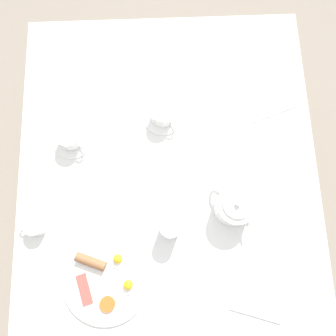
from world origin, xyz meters
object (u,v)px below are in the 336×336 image
object	(u,v)px
breakfast_plate	(106,278)
teacup_with_saucer_left	(70,138)
creamer_jug	(35,226)
knife_by_plate	(273,113)
water_glass_tall	(169,228)
fork_by_plate	(133,202)
teapot_near	(234,206)
teacup_with_saucer_right	(162,115)
napkin_folded	(259,298)

from	to	relation	value
breakfast_plate	teacup_with_saucer_left	bearing A→B (deg)	-75.20
creamer_jug	knife_by_plate	world-z (taller)	creamer_jug
water_glass_tall	fork_by_plate	bearing A→B (deg)	-37.86
breakfast_plate	creamer_jug	bearing A→B (deg)	-36.84
teapot_near	water_glass_tall	size ratio (longest dim) A/B	1.94
teacup_with_saucer_right	napkin_folded	xyz separation A→B (m)	(-0.28, 0.60, -0.02)
teacup_with_saucer_right	fork_by_plate	xyz separation A→B (m)	(0.11, 0.29, -0.03)
teacup_with_saucer_left	knife_by_plate	bearing A→B (deg)	-173.79
teacup_with_saucer_left	creamer_jug	size ratio (longest dim) A/B	1.55
teacup_with_saucer_left	teacup_with_saucer_right	distance (m)	0.32
teapot_near	fork_by_plate	bearing A→B (deg)	-127.17
teacup_with_saucer_right	napkin_folded	bearing A→B (deg)	114.75
napkin_folded	creamer_jug	bearing A→B (deg)	-19.36
water_glass_tall	knife_by_plate	xyz separation A→B (m)	(-0.38, -0.39, -0.04)
water_glass_tall	teapot_near	bearing A→B (deg)	-163.59
creamer_jug	knife_by_plate	xyz separation A→B (m)	(-0.81, -0.36, -0.02)
teapot_near	knife_by_plate	world-z (taller)	teapot_near
teapot_near	teacup_with_saucer_right	bearing A→B (deg)	-177.92
knife_by_plate	teacup_with_saucer_left	bearing A→B (deg)	6.21
teacup_with_saucer_right	teapot_near	bearing A→B (deg)	123.88
teacup_with_saucer_right	fork_by_plate	size ratio (longest dim) A/B	0.91
teacup_with_saucer_left	creamer_jug	xyz separation A→B (m)	(0.10, 0.29, -0.00)
water_glass_tall	fork_by_plate	xyz separation A→B (m)	(0.12, -0.09, -0.04)
teacup_with_saucer_left	teapot_near	bearing A→B (deg)	154.81
breakfast_plate	teacup_with_saucer_left	distance (m)	0.47
teacup_with_saucer_right	napkin_folded	world-z (taller)	teacup_with_saucer_right
teacup_with_saucer_right	fork_by_plate	distance (m)	0.31
creamer_jug	knife_by_plate	size ratio (longest dim) A/B	0.45
teapot_near	napkin_folded	xyz separation A→B (m)	(-0.06, 0.28, -0.04)
teacup_with_saucer_left	knife_by_plate	distance (m)	0.71
napkin_folded	teapot_near	bearing A→B (deg)	-77.53
creamer_jug	napkin_folded	xyz separation A→B (m)	(-0.69, 0.24, -0.02)
breakfast_plate	knife_by_plate	bearing A→B (deg)	-137.73
teacup_with_saucer_left	fork_by_plate	world-z (taller)	teacup_with_saucer_left
teapot_near	fork_by_plate	size ratio (longest dim) A/B	1.26
breakfast_plate	napkin_folded	size ratio (longest dim) A/B	1.46
teapot_near	knife_by_plate	xyz separation A→B (m)	(-0.17, -0.33, -0.05)
breakfast_plate	knife_by_plate	size ratio (longest dim) A/B	1.46
teapot_near	water_glass_tall	distance (m)	0.22
teapot_near	napkin_folded	distance (m)	0.29
creamer_jug	fork_by_plate	xyz separation A→B (m)	(-0.31, -0.07, -0.02)
water_glass_tall	creamer_jug	xyz separation A→B (m)	(0.43, -0.02, -0.02)
teapot_near	teacup_with_saucer_right	world-z (taller)	teapot_near
water_glass_tall	napkin_folded	world-z (taller)	water_glass_tall
teacup_with_saucer_left	napkin_folded	xyz separation A→B (m)	(-0.59, 0.53, -0.03)
water_glass_tall	napkin_folded	xyz separation A→B (m)	(-0.27, 0.22, -0.04)
teapot_near	knife_by_plate	size ratio (longest dim) A/B	0.96
breakfast_plate	knife_by_plate	distance (m)	0.79
breakfast_plate	water_glass_tall	xyz separation A→B (m)	(-0.20, -0.14, 0.04)
napkin_folded	knife_by_plate	world-z (taller)	napkin_folded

